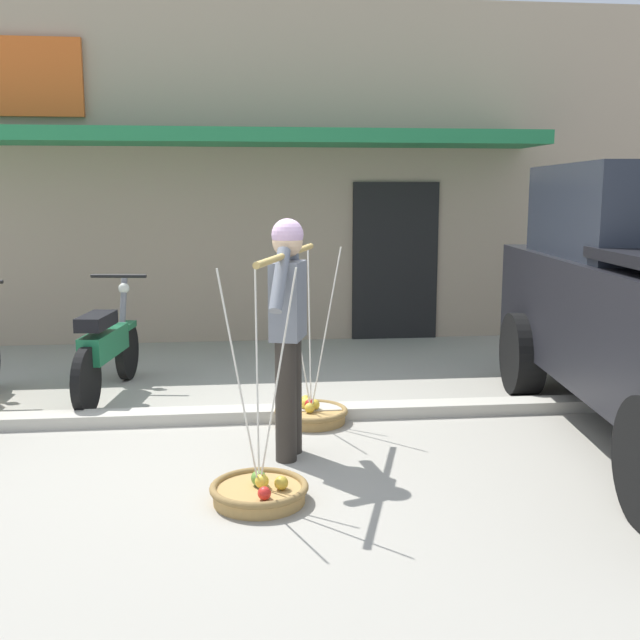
# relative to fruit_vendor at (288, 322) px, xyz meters

# --- Properties ---
(ground_plane) EXTENTS (90.00, 90.00, 0.00)m
(ground_plane) POSITION_rel_fruit_vendor_xyz_m (-0.18, 0.21, -0.98)
(ground_plane) COLOR #9E998C
(sidewalk_curb) EXTENTS (20.00, 0.24, 0.10)m
(sidewalk_curb) POSITION_rel_fruit_vendor_xyz_m (-0.18, 0.91, -0.93)
(sidewalk_curb) COLOR #BAB4A5
(sidewalk_curb) RESTS_ON ground
(fruit_vendor) EXTENTS (0.52, 1.60, 1.70)m
(fruit_vendor) POSITION_rel_fruit_vendor_xyz_m (0.00, 0.00, 0.00)
(fruit_vendor) COLOR #2D2823
(fruit_vendor) RESTS_ON ground
(fruit_basket_left_side) EXTENTS (0.61, 0.61, 1.45)m
(fruit_basket_left_side) POSITION_rel_fruit_vendor_xyz_m (-0.23, -0.80, -0.90)
(fruit_basket_left_side) COLOR #B2894C
(fruit_basket_left_side) RESTS_ON ground
(fruit_basket_right_side) EXTENTS (0.61, 0.61, 1.45)m
(fruit_basket_right_side) POSITION_rel_fruit_vendor_xyz_m (0.24, 0.80, -0.90)
(fruit_basket_right_side) COLOR #B2894C
(fruit_basket_right_side) RESTS_ON ground
(motorcycle_second_in_row) EXTENTS (0.54, 1.81, 1.09)m
(motorcycle_second_in_row) POSITION_rel_fruit_vendor_xyz_m (-1.56, 1.80, -0.52)
(motorcycle_second_in_row) COLOR black
(motorcycle_second_in_row) RESTS_ON ground
(storefront_building) EXTENTS (13.00, 6.00, 4.20)m
(storefront_building) POSITION_rel_fruit_vendor_xyz_m (-0.29, 6.82, 1.12)
(storefront_building) COLOR tan
(storefront_building) RESTS_ON ground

